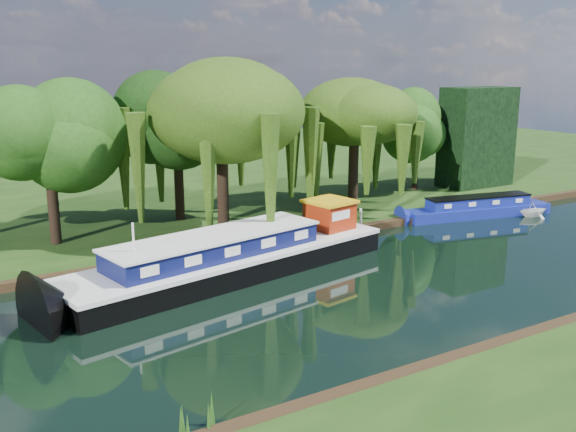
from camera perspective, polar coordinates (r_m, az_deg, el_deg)
ground at (r=33.02m, az=11.12°, el=-5.24°), size 120.00×120.00×0.00m
far_bank at (r=61.71m, az=-10.40°, el=3.83°), size 120.00×52.00×0.45m
dutch_barge at (r=32.46m, az=-4.81°, el=-3.62°), size 18.32×7.22×3.78m
narrowboat at (r=46.27m, az=16.51°, el=0.64°), size 10.97×4.03×1.58m
red_dinghy at (r=32.06m, az=-19.14°, el=-6.35°), size 3.54×2.64×0.70m
white_cruiser at (r=47.62m, az=20.93°, el=-0.04°), size 2.51×2.27×1.15m
willow_left at (r=38.20m, az=-5.98°, el=9.12°), size 8.18×8.18×9.80m
willow_right at (r=44.82m, az=5.93°, el=8.21°), size 6.62×6.62×8.06m
tree_far_left at (r=37.65m, az=-20.63°, el=6.62°), size 5.49×5.49×8.84m
tree_far_mid at (r=41.46m, az=-9.86°, el=7.78°), size 5.31×5.31×8.69m
tree_far_right at (r=51.80m, az=11.41°, el=7.51°), size 4.23×4.23×6.92m
conifer_hedge at (r=54.98m, az=16.44°, el=6.76°), size 6.00×3.00×8.00m
lamppost at (r=40.75m, az=1.94°, el=2.15°), size 0.36×0.36×2.56m
mooring_posts at (r=38.83m, az=2.36°, el=-0.66°), size 19.16×0.16×1.00m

